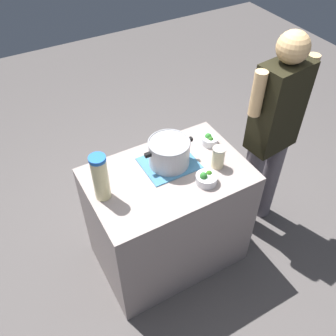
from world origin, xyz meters
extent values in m
plane|color=#554F4E|center=(0.00, 0.00, 0.00)|extent=(8.00, 8.00, 0.00)
cube|color=gray|center=(0.00, 0.00, 0.44)|extent=(1.03, 0.68, 0.88)
cube|color=teal|center=(0.05, 0.08, 0.89)|extent=(0.34, 0.29, 0.01)
cylinder|color=#B7B7BC|center=(0.05, 0.08, 0.98)|extent=(0.26, 0.26, 0.17)
torus|color=#99999E|center=(0.05, 0.08, 1.06)|extent=(0.27, 0.27, 0.01)
cube|color=black|center=(-0.10, 0.08, 1.03)|extent=(0.04, 0.02, 0.02)
cube|color=black|center=(0.20, 0.08, 1.03)|extent=(0.04, 0.02, 0.02)
cylinder|color=beige|center=(-0.42, 0.02, 1.03)|extent=(0.09, 0.09, 0.29)
cylinder|color=blue|center=(-0.42, 0.02, 1.18)|extent=(0.10, 0.10, 0.02)
ellipsoid|color=yellow|center=(-0.41, 0.02, 1.05)|extent=(0.04, 0.04, 0.01)
cylinder|color=beige|center=(0.31, -0.09, 0.95)|extent=(0.08, 0.08, 0.14)
cylinder|color=#B2AD99|center=(0.31, -0.09, 1.03)|extent=(0.08, 0.08, 0.01)
cylinder|color=silver|center=(0.39, 0.12, 0.91)|extent=(0.11, 0.11, 0.05)
ellipsoid|color=#31802E|center=(0.39, 0.13, 0.94)|extent=(0.05, 0.05, 0.05)
ellipsoid|color=#306E21|center=(0.39, 0.10, 0.93)|extent=(0.04, 0.04, 0.04)
cylinder|color=silver|center=(0.17, -0.18, 0.91)|extent=(0.13, 0.13, 0.05)
ellipsoid|color=#2F691A|center=(0.20, -0.17, 0.93)|extent=(0.04, 0.04, 0.05)
ellipsoid|color=#2E782D|center=(0.15, -0.18, 0.94)|extent=(0.05, 0.05, 0.05)
cylinder|color=slate|center=(0.72, -0.03, 0.40)|extent=(0.14, 0.14, 0.81)
cylinder|color=slate|center=(0.92, -0.03, 0.40)|extent=(0.14, 0.14, 0.81)
cube|color=black|center=(0.82, -0.03, 1.12)|extent=(0.36, 0.24, 0.64)
sphere|color=tan|center=(0.82, -0.03, 1.54)|extent=(0.20, 0.20, 0.20)
cylinder|color=tan|center=(0.61, -0.03, 1.29)|extent=(0.08, 0.08, 0.30)
cylinder|color=tan|center=(1.03, -0.03, 1.29)|extent=(0.08, 0.08, 0.30)
camera|label=1|loc=(-0.81, -1.44, 2.52)|focal=39.58mm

